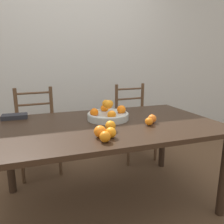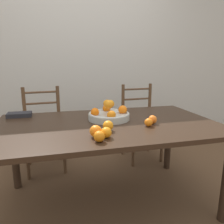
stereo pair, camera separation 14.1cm
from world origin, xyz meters
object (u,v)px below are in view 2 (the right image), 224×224
Objects in this scene: orange_loose_5 at (99,136)px; book_stack at (19,115)px; fruit_bowl at (109,114)px; orange_loose_2 at (108,126)px; orange_loose_4 at (149,122)px; orange_loose_3 at (106,132)px; orange_loose_0 at (96,131)px; chair_right at (141,122)px; orange_loose_1 at (153,120)px; chair_left at (44,129)px.

orange_loose_5 is 0.34× the size of book_stack.
orange_loose_2 is (-0.08, -0.31, -0.01)m from fruit_bowl.
orange_loose_4 is 1.17m from book_stack.
orange_loose_3 reaches higher than book_stack.
fruit_bowl is 0.46m from orange_loose_0.
orange_loose_5 is 1.48m from chair_right.
orange_loose_2 is 0.15m from orange_loose_3.
orange_loose_0 is 1.17× the size of orange_loose_1.
book_stack is at bearing -118.48° from chair_left.
fruit_bowl is 0.47m from orange_loose_3.
chair_right is at bearing -5.42° from chair_left.
orange_loose_1 is at bearing 43.99° from orange_loose_4.
book_stack is (-0.18, -0.41, 0.27)m from chair_left.
fruit_bowl is at bearing 69.91° from orange_loose_5.
fruit_bowl reaches higher than orange_loose_5.
orange_loose_1 is 0.91× the size of orange_loose_2.
orange_loose_0 is at bearing -51.23° from book_stack.
orange_loose_2 reaches higher than orange_loose_5.
orange_loose_3 is (-0.13, -0.45, -0.01)m from fruit_bowl.
orange_loose_1 is at bearing -25.64° from book_stack.
orange_loose_2 reaches higher than orange_loose_3.
chair_right is 4.46× the size of book_stack.
orange_loose_4 is (0.44, 0.14, -0.01)m from orange_loose_0.
chair_right is (0.59, 0.71, -0.30)m from fruit_bowl.
orange_loose_0 is 1.28× the size of orange_loose_4.
chair_left reaches higher than orange_loose_3.
orange_loose_2 is at bearing -41.58° from book_stack.
book_stack is (-0.64, 0.75, -0.02)m from orange_loose_3.
chair_right reaches higher than orange_loose_5.
chair_left is at bearing 109.51° from orange_loose_0.
book_stack is (-1.35, -0.41, 0.27)m from chair_right.
orange_loose_0 reaches higher than orange_loose_3.
orange_loose_4 is at bearing 17.94° from orange_loose_0.
fruit_bowl reaches higher than orange_loose_0.
orange_loose_1 is 0.40m from orange_loose_2.
orange_loose_5 is 0.08× the size of chair_left.
orange_loose_4 is 0.07× the size of chair_right.
orange_loose_4 is 1.08m from chair_right.
chair_right is at bearing 73.39° from orange_loose_1.
chair_left is (-0.40, 1.13, -0.30)m from orange_loose_0.
chair_left is at bearing 66.94° from book_stack.
orange_loose_1 reaches higher than orange_loose_4.
orange_loose_0 is 0.39× the size of book_stack.
orange_loose_2 is at bearing -104.95° from fruit_bowl.
orange_loose_2 is at bearing -126.50° from chair_right.
orange_loose_2 is 1.07× the size of orange_loose_5.
orange_loose_2 is at bearing -166.80° from orange_loose_1.
orange_loose_3 is (-0.44, -0.23, 0.00)m from orange_loose_1.
orange_loose_3 is 0.09m from orange_loose_5.
orange_loose_2 is 0.36× the size of book_stack.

